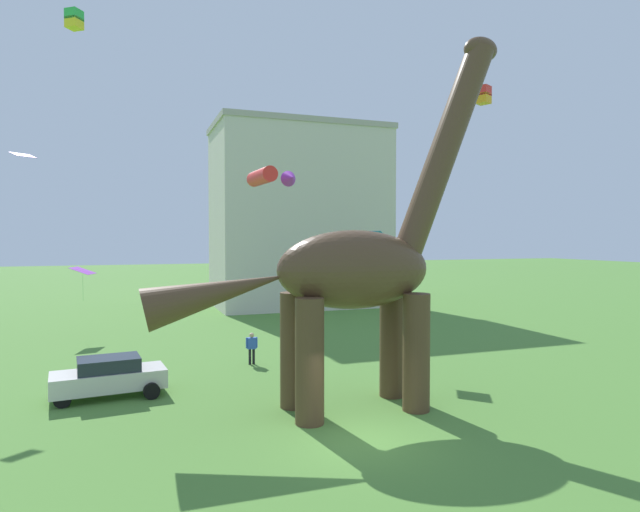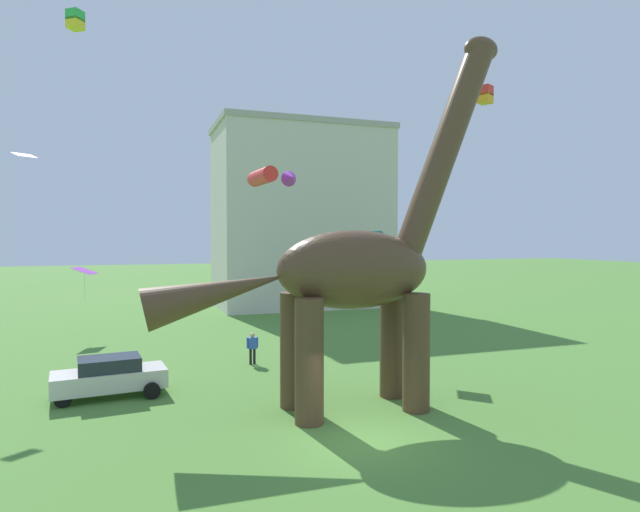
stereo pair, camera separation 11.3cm
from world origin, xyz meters
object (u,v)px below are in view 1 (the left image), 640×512
(kite_drifting, at_px, (23,155))
(kite_trailing, at_px, (268,177))
(parked_sedan_left, at_px, (109,376))
(kite_mid_center, at_px, (372,235))
(kite_high_right, at_px, (74,19))
(kite_far_left, at_px, (483,95))
(kite_near_low, at_px, (83,271))
(dinosaur_sculpture, at_px, (353,270))
(person_far_spectator, at_px, (252,345))

(kite_drifting, bearing_deg, kite_trailing, -30.22)
(kite_drifting, bearing_deg, parked_sedan_left, -57.51)
(kite_mid_center, height_order, kite_high_right, kite_high_right)
(kite_mid_center, distance_m, kite_drifting, 17.01)
(parked_sedan_left, distance_m, kite_far_left, 33.22)
(kite_high_right, bearing_deg, kite_near_low, 93.21)
(kite_trailing, distance_m, kite_far_left, 24.69)
(dinosaur_sculpture, height_order, person_far_spectator, dinosaur_sculpture)
(person_far_spectator, bearing_deg, kite_drifting, 177.93)
(kite_mid_center, distance_m, kite_far_left, 20.11)
(dinosaur_sculpture, xyz_separation_m, kite_high_right, (-9.74, 8.51, 10.80))
(kite_high_right, distance_m, kite_far_left, 28.88)
(kite_mid_center, xyz_separation_m, kite_far_left, (13.91, 9.76, 10.74))
(parked_sedan_left, distance_m, kite_high_right, 15.63)
(person_far_spectator, height_order, kite_high_right, kite_high_right)
(kite_high_right, relative_size, kite_near_low, 0.39)
(kite_drifting, relative_size, kite_far_left, 0.89)
(kite_trailing, xyz_separation_m, kite_mid_center, (5.98, 2.29, -2.44))
(person_far_spectator, relative_size, kite_trailing, 0.65)
(kite_trailing, relative_size, kite_far_left, 1.81)
(kite_trailing, relative_size, kite_high_right, 2.90)
(person_far_spectator, bearing_deg, kite_high_right, -171.81)
(person_far_spectator, bearing_deg, kite_mid_center, 1.74)
(dinosaur_sculpture, relative_size, kite_trailing, 5.85)
(kite_trailing, height_order, kite_drifting, kite_drifting)
(dinosaur_sculpture, bearing_deg, person_far_spectator, 131.49)
(parked_sedan_left, relative_size, kite_drifting, 3.71)
(person_far_spectator, height_order, kite_trailing, kite_trailing)
(kite_drifting, bearing_deg, dinosaur_sculpture, -40.93)
(kite_drifting, relative_size, kite_high_right, 1.42)
(parked_sedan_left, xyz_separation_m, kite_drifting, (-3.81, 5.98, 9.27))
(parked_sedan_left, bearing_deg, kite_far_left, 18.59)
(kite_mid_center, bearing_deg, kite_near_low, 140.36)
(kite_high_right, bearing_deg, kite_far_left, 16.39)
(dinosaur_sculpture, xyz_separation_m, kite_mid_center, (4.02, 6.88, 1.30))
(parked_sedan_left, relative_size, kite_far_left, 3.30)
(kite_mid_center, relative_size, kite_far_left, 1.28)
(kite_mid_center, bearing_deg, parked_sedan_left, -169.42)
(person_far_spectator, xyz_separation_m, kite_drifting, (-10.22, 2.58, 9.13))
(parked_sedan_left, bearing_deg, kite_mid_center, 4.51)
(person_far_spectator, distance_m, kite_near_low, 14.03)
(dinosaur_sculpture, distance_m, kite_mid_center, 8.08)
(person_far_spectator, xyz_separation_m, kite_mid_center, (5.97, -1.09, 5.42))
(dinosaur_sculpture, relative_size, person_far_spectator, 9.00)
(person_far_spectator, xyz_separation_m, kite_far_left, (19.89, 8.67, 16.17))
(kite_trailing, bearing_deg, person_far_spectator, 89.95)
(kite_trailing, height_order, kite_high_right, kite_high_right)
(kite_drifting, xyz_separation_m, kite_near_low, (1.86, 8.21, -5.91))
(kite_mid_center, bearing_deg, dinosaur_sculpture, -120.31)
(kite_trailing, relative_size, kite_mid_center, 1.42)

